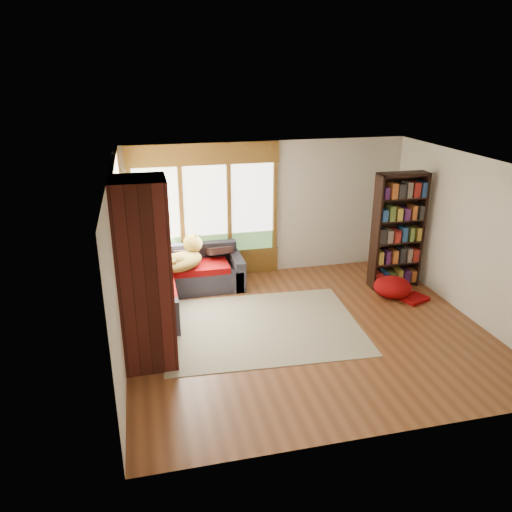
{
  "coord_description": "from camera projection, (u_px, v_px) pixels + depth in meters",
  "views": [
    {
      "loc": [
        -2.36,
        -6.57,
        3.87
      ],
      "look_at": [
        -0.59,
        0.92,
        0.95
      ],
      "focal_mm": 35.0,
      "sensor_mm": 36.0,
      "label": 1
    }
  ],
  "objects": [
    {
      "name": "ceiling",
      "position": [
        313.0,
        165.0,
        6.94
      ],
      "size": [
        5.5,
        5.5,
        0.0
      ],
      "primitive_type": "plane",
      "color": "white"
    },
    {
      "name": "brick_chimney",
      "position": [
        145.0,
        276.0,
        6.57
      ],
      "size": [
        0.7,
        0.7,
        2.6
      ],
      "primitive_type": "cube",
      "color": "#471914",
      "rests_on": "ground"
    },
    {
      "name": "floor",
      "position": [
        306.0,
        329.0,
        7.86
      ],
      "size": [
        5.5,
        5.5,
        0.0
      ],
      "primitive_type": "plane",
      "color": "brown",
      "rests_on": "ground"
    },
    {
      "name": "wall_left",
      "position": [
        118.0,
        268.0,
        6.81
      ],
      "size": [
        0.04,
        5.0,
        2.6
      ],
      "primitive_type": "cube",
      "color": "silver",
      "rests_on": "ground"
    },
    {
      "name": "bookshelf",
      "position": [
        398.0,
        231.0,
        9.08
      ],
      "size": [
        0.92,
        0.31,
        2.15
      ],
      "color": "black",
      "rests_on": "ground"
    },
    {
      "name": "wall_right",
      "position": [
        472.0,
        238.0,
        7.99
      ],
      "size": [
        0.04,
        5.0,
        2.6
      ],
      "primitive_type": "cube",
      "color": "silver",
      "rests_on": "ground"
    },
    {
      "name": "roller_blind",
      "position": [
        122.0,
        200.0,
        8.51
      ],
      "size": [
        0.03,
        0.72,
        0.9
      ],
      "primitive_type": "cube",
      "color": "#749357",
      "rests_on": "wall_left"
    },
    {
      "name": "dog_tan",
      "position": [
        185.0,
        253.0,
        8.82
      ],
      "size": [
        0.99,
        0.99,
        0.49
      ],
      "rotation": [
        0.0,
        0.0,
        0.78
      ],
      "color": "olive",
      "rests_on": "sectional_sofa"
    },
    {
      "name": "area_rug",
      "position": [
        262.0,
        326.0,
        7.94
      ],
      "size": [
        3.2,
        2.52,
        0.01
      ],
      "primitive_type": "cube",
      "rotation": [
        0.0,
        0.0,
        -0.05
      ],
      "color": "beige",
      "rests_on": "ground"
    },
    {
      "name": "windows_left",
      "position": [
        121.0,
        237.0,
        7.89
      ],
      "size": [
        0.1,
        2.62,
        1.9
      ],
      "color": "brown",
      "rests_on": "wall_left"
    },
    {
      "name": "throw_pillows",
      "position": [
        172.0,
        254.0,
        8.85
      ],
      "size": [
        1.98,
        1.68,
        0.45
      ],
      "color": "black",
      "rests_on": "sectional_sofa"
    },
    {
      "name": "dog_brindle",
      "position": [
        151.0,
        269.0,
        8.29
      ],
      "size": [
        0.52,
        0.77,
        0.4
      ],
      "rotation": [
        0.0,
        0.0,
        1.45
      ],
      "color": "black",
      "rests_on": "sectional_sofa"
    },
    {
      "name": "windows_back",
      "position": [
        206.0,
        210.0,
        9.37
      ],
      "size": [
        2.82,
        0.1,
        1.9
      ],
      "color": "brown",
      "rests_on": "wall_back"
    },
    {
      "name": "wall_front",
      "position": [
        389.0,
        334.0,
        5.12
      ],
      "size": [
        5.5,
        0.04,
        2.6
      ],
      "primitive_type": "cube",
      "color": "silver",
      "rests_on": "ground"
    },
    {
      "name": "sectional_sofa",
      "position": [
        172.0,
        281.0,
        8.88
      ],
      "size": [
        2.2,
        2.2,
        0.8
      ],
      "rotation": [
        0.0,
        0.0,
        -0.01
      ],
      "color": "#23222D",
      "rests_on": "ground"
    },
    {
      "name": "pouf",
      "position": [
        393.0,
        287.0,
        8.92
      ],
      "size": [
        0.88,
        0.88,
        0.36
      ],
      "primitive_type": "ellipsoid",
      "rotation": [
        0.0,
        0.0,
        0.39
      ],
      "color": "#8E0909",
      "rests_on": "area_rug"
    },
    {
      "name": "wall_back",
      "position": [
        267.0,
        209.0,
        9.67
      ],
      "size": [
        5.5,
        0.04,
        2.6
      ],
      "primitive_type": "cube",
      "color": "silver",
      "rests_on": "ground"
    }
  ]
}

